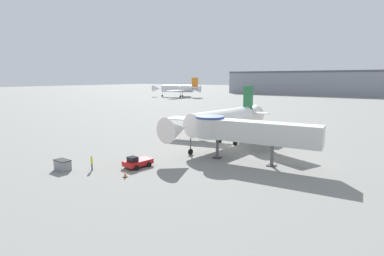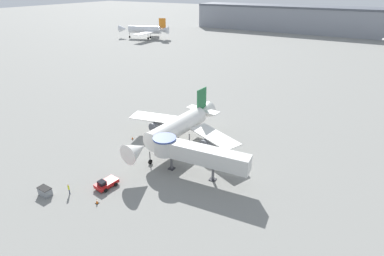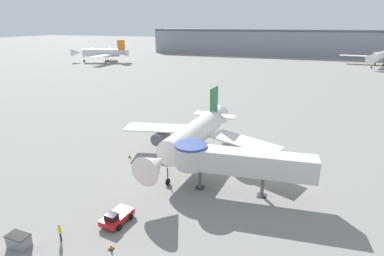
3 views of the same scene
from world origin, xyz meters
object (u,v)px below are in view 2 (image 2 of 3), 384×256
main_airplane (178,127)px  traffic_cone_port_wing (132,138)px  traffic_cone_apron_front (97,201)px  pushback_tug_red (106,183)px  service_container_gray (45,191)px  jet_bridge (192,152)px  background_jet_orange_tail (146,30)px  ground_crew_marshaller (69,188)px

main_airplane → traffic_cone_port_wing: main_airplane is taller
traffic_cone_port_wing → main_airplane: bearing=13.5°
main_airplane → traffic_cone_apron_front: size_ratio=32.91×
pushback_tug_red → traffic_cone_port_wing: bearing=123.3°
main_airplane → traffic_cone_port_wing: (-10.18, -2.45, -3.92)m
pushback_tug_red → service_container_gray: pushback_tug_red is taller
jet_bridge → service_container_gray: size_ratio=7.68×
service_container_gray → traffic_cone_apron_front: size_ratio=2.81×
main_airplane → background_jet_orange_tail: (-86.17, 102.08, 0.86)m
traffic_cone_port_wing → ground_crew_marshaller: ground_crew_marshaller is taller
main_airplane → ground_crew_marshaller: 23.10m
main_airplane → jet_bridge: size_ratio=1.53×
service_container_gray → ground_crew_marshaller: (3.14, 2.03, 0.39)m
pushback_tug_red → background_jet_orange_tail: size_ratio=0.13×
main_airplane → service_container_gray: size_ratio=11.72×
service_container_gray → pushback_tug_red: bearing=42.1°
ground_crew_marshaller → main_airplane: bearing=-80.7°
traffic_cone_apron_front → pushback_tug_red: bearing=114.5°
pushback_tug_red → background_jet_orange_tail: bearing=133.0°
ground_crew_marshaller → traffic_cone_apron_front: bearing=-148.4°
traffic_cone_apron_front → main_airplane: bearing=86.3°
main_airplane → traffic_cone_apron_front: main_airplane is taller
ground_crew_marshaller → background_jet_orange_tail: size_ratio=0.06×
main_airplane → traffic_cone_apron_front: (-1.38, -21.36, -3.87)m
main_airplane → jet_bridge: 10.59m
main_airplane → pushback_tug_red: (-3.09, -17.61, -3.58)m
jet_bridge → traffic_cone_apron_front: jet_bridge is taller
jet_bridge → background_jet_orange_tail: 144.15m
jet_bridge → pushback_tug_red: bearing=-140.9°
jet_bridge → pushback_tug_red: jet_bridge is taller
traffic_cone_port_wing → traffic_cone_apron_front: traffic_cone_apron_front is taller
pushback_tug_red → traffic_cone_port_wing: (-7.09, 15.16, -0.34)m
main_airplane → ground_crew_marshaller: bearing=-101.0°
pushback_tug_red → traffic_cone_apron_front: (1.71, -3.75, -0.29)m
main_airplane → pushback_tug_red: 18.24m
main_airplane → background_jet_orange_tail: background_jet_orange_tail is taller
pushback_tug_red → traffic_cone_port_wing: 16.74m
jet_bridge → background_jet_orange_tail: background_jet_orange_tail is taller
jet_bridge → traffic_cone_port_wing: 18.79m
pushback_tug_red → ground_crew_marshaller: size_ratio=2.13×
jet_bridge → background_jet_orange_tail: bearing=125.9°
pushback_tug_red → ground_crew_marshaller: ground_crew_marshaller is taller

